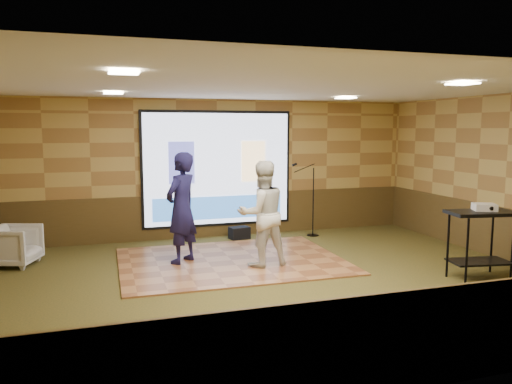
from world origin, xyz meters
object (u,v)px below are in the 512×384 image
object	(u,v)px
av_table	(481,230)
mic_stand	(311,214)
duffel_bag	(239,233)
projector_screen	(218,170)
banquet_chair	(14,246)
projector	(484,207)
dance_floor	(232,261)
player_left	(182,208)
player_right	(262,214)

from	to	relation	value
av_table	mic_stand	world-z (taller)	mic_stand
duffel_bag	mic_stand	bearing A→B (deg)	-6.61
duffel_bag	projector_screen	bearing A→B (deg)	134.26
projector_screen	banquet_chair	distance (m)	4.28
projector	banquet_chair	distance (m)	7.89
av_table	duffel_bag	distance (m)	4.89
dance_floor	duffel_bag	world-z (taller)	duffel_bag
projector_screen	duffel_bag	distance (m)	1.45
player_left	banquet_chair	xyz separation A→B (m)	(-2.81, 0.77, -0.65)
projector_screen	duffel_bag	bearing A→B (deg)	-45.74
player_left	dance_floor	bearing A→B (deg)	126.74
dance_floor	mic_stand	xyz separation A→B (m)	(2.24, 1.58, 0.48)
player_right	dance_floor	bearing A→B (deg)	-53.85
projector_screen	av_table	xyz separation A→B (m)	(3.23, -4.30, -0.69)
projector_screen	player_left	world-z (taller)	projector_screen
projector_screen	player_right	xyz separation A→B (m)	(0.14, -2.62, -0.54)
player_left	mic_stand	distance (m)	3.45
projector	mic_stand	bearing A→B (deg)	134.51
player_left	banquet_chair	distance (m)	2.98
player_left	mic_stand	xyz separation A→B (m)	(3.10, 1.44, -0.50)
projector_screen	banquet_chair	xyz separation A→B (m)	(-3.94, -1.23, -1.12)
projector	projector_screen	bearing A→B (deg)	152.38
player_left	banquet_chair	world-z (taller)	player_left
player_right	projector	xyz separation A→B (m)	(3.16, -1.64, 0.21)
player_left	player_right	distance (m)	1.42
projector_screen	mic_stand	world-z (taller)	projector_screen
player_left	player_right	bearing A→B (deg)	110.47
mic_stand	duffel_bag	xyz separation A→B (m)	(-1.59, 0.18, -0.36)
player_right	mic_stand	distance (m)	2.78
player_right	duffel_bag	xyz separation A→B (m)	(0.23, 2.24, -0.80)
dance_floor	duffel_bag	bearing A→B (deg)	69.92
player_right	av_table	bearing A→B (deg)	146.14
duffel_bag	banquet_chair	bearing A→B (deg)	-168.81
mic_stand	duffel_bag	bearing A→B (deg)	149.71
player_right	duffel_bag	world-z (taller)	player_right
projector_screen	dance_floor	world-z (taller)	projector_screen
dance_floor	player_left	size ratio (longest dim) A/B	2.02
player_left	av_table	bearing A→B (deg)	108.53
dance_floor	player_right	distance (m)	1.11
mic_stand	duffel_bag	world-z (taller)	mic_stand
projector	dance_floor	bearing A→B (deg)	174.01
projector_screen	duffel_bag	size ratio (longest dim) A/B	7.96
player_left	av_table	distance (m)	4.94
dance_floor	player_left	world-z (taller)	player_left
player_right	projector	distance (m)	3.57
projector	banquet_chair	bearing A→B (deg)	-178.10
dance_floor	projector	world-z (taller)	projector
player_right	banquet_chair	bearing A→B (deg)	-24.02
projector	av_table	bearing A→B (deg)	-129.24
player_right	av_table	size ratio (longest dim) A/B	1.67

